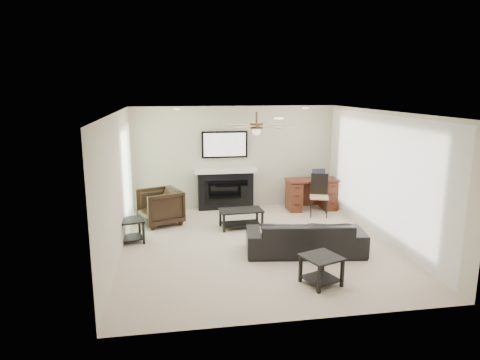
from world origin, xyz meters
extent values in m
plane|color=beige|center=(0.00, 0.00, 0.00)|extent=(5.50, 5.50, 0.00)
cube|color=white|center=(0.00, 0.00, 2.50)|extent=(5.00, 5.50, 0.04)
cube|color=beige|center=(0.00, 2.75, 1.25)|extent=(5.00, 0.04, 2.50)
cube|color=beige|center=(0.00, -2.75, 1.25)|extent=(5.00, 0.04, 2.50)
cube|color=beige|center=(-2.50, 0.00, 1.25)|extent=(0.04, 5.50, 2.50)
cube|color=beige|center=(2.50, 0.00, 1.25)|extent=(0.04, 5.50, 2.50)
cube|color=white|center=(2.45, 0.10, 1.23)|extent=(0.04, 5.10, 2.40)
cube|color=#93BC89|center=(-2.46, 1.55, 1.05)|extent=(0.04, 1.80, 2.10)
cylinder|color=#382619|center=(0.00, 0.10, 2.25)|extent=(1.40, 1.40, 0.30)
imported|color=black|center=(0.78, -0.55, 0.31)|extent=(2.19, 1.11, 0.61)
imported|color=black|center=(-1.82, 1.60, 0.39)|extent=(1.10, 1.08, 0.77)
cube|color=black|center=(-0.12, 1.05, 0.20)|extent=(0.93, 0.56, 0.40)
cube|color=black|center=(0.63, -1.80, 0.23)|extent=(0.67, 0.67, 0.45)
cube|color=black|center=(-2.37, 0.55, 0.23)|extent=(0.61, 0.61, 0.45)
cube|color=black|center=(-0.25, 2.58, 0.95)|extent=(1.52, 0.34, 1.91)
cube|color=#411A10|center=(1.81, 2.17, 0.38)|extent=(1.22, 0.56, 0.76)
cube|color=black|center=(1.81, 1.62, 0.48)|extent=(0.53, 0.55, 0.97)
cube|color=black|center=(2.01, 2.15, 0.88)|extent=(0.33, 0.24, 0.23)
camera|label=1|loc=(-1.57, -7.54, 2.91)|focal=32.00mm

